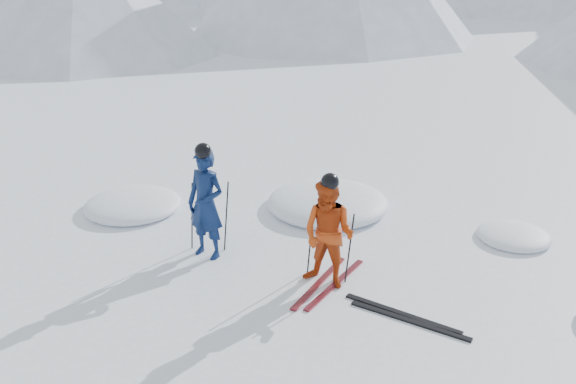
# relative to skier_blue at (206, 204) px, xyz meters

# --- Properties ---
(ground) EXTENTS (160.00, 160.00, 0.00)m
(ground) POSITION_rel_skier_blue_xyz_m (2.68, -0.23, -0.90)
(ground) COLOR white
(ground) RESTS_ON ground
(skier_blue) EXTENTS (0.76, 0.63, 1.80)m
(skier_blue) POSITION_rel_skier_blue_xyz_m (0.00, 0.00, 0.00)
(skier_blue) COLOR #0B1C47
(skier_blue) RESTS_ON ground
(skier_red) EXTENTS (0.97, 0.86, 1.66)m
(skier_red) POSITION_rel_skier_blue_xyz_m (2.02, -0.56, -0.07)
(skier_red) COLOR #BA3B0E
(skier_red) RESTS_ON ground
(pole_blue_left) EXTENTS (0.12, 0.08, 1.20)m
(pole_blue_left) POSITION_rel_skier_blue_xyz_m (-0.30, 0.15, -0.30)
(pole_blue_left) COLOR black
(pole_blue_left) RESTS_ON ground
(pole_blue_right) EXTENTS (0.12, 0.07, 1.20)m
(pole_blue_right) POSITION_rel_skier_blue_xyz_m (0.25, 0.25, -0.30)
(pole_blue_right) COLOR black
(pole_blue_right) RESTS_ON ground
(pole_red_left) EXTENTS (0.11, 0.09, 1.10)m
(pole_red_left) POSITION_rel_skier_blue_xyz_m (1.72, -0.31, -0.35)
(pole_red_left) COLOR black
(pole_red_left) RESTS_ON ground
(pole_red_right) EXTENTS (0.11, 0.08, 1.10)m
(pole_red_right) POSITION_rel_skier_blue_xyz_m (2.32, -0.41, -0.35)
(pole_red_right) COLOR black
(pole_red_right) RESTS_ON ground
(ski_worn_left) EXTENTS (0.60, 1.65, 0.03)m
(ski_worn_left) POSITION_rel_skier_blue_xyz_m (1.90, -0.56, -0.89)
(ski_worn_left) COLOR black
(ski_worn_left) RESTS_ON ground
(ski_worn_right) EXTENTS (0.71, 1.61, 0.03)m
(ski_worn_right) POSITION_rel_skier_blue_xyz_m (2.14, -0.56, -0.89)
(ski_worn_right) COLOR black
(ski_worn_right) RESTS_ON ground
(ski_loose_a) EXTENTS (1.60, 0.75, 0.03)m
(ski_loose_a) POSITION_rel_skier_blue_xyz_m (3.13, -1.17, -0.89)
(ski_loose_a) COLOR black
(ski_loose_a) RESTS_ON ground
(ski_loose_b) EXTENTS (1.62, 0.70, 0.03)m
(ski_loose_b) POSITION_rel_skier_blue_xyz_m (3.23, -1.32, -0.89)
(ski_loose_b) COLOR black
(ski_loose_b) RESTS_ON ground
(snow_lumps) EXTENTS (9.67, 5.12, 0.51)m
(snow_lumps) POSITION_rel_skier_blue_xyz_m (1.41, 1.68, -0.90)
(snow_lumps) COLOR white
(snow_lumps) RESTS_ON ground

